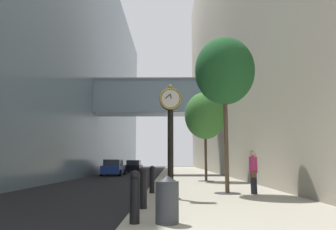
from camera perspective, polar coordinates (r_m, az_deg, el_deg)
name	(u,v)px	position (r m, az deg, el deg)	size (l,w,h in m)	color
ground_plane	(159,177)	(31.79, -1.57, -10.58)	(110.00, 110.00, 0.00)	black
sidewalk_right	(189,175)	(34.81, 3.71, -10.22)	(6.10, 80.00, 0.14)	#ADA593
building_block_left	(58,53)	(38.61, -18.37, 10.03)	(22.14, 80.00, 26.29)	slate
building_block_right	(256,13)	(39.49, 14.96, 16.69)	(9.00, 80.00, 35.48)	#A89E89
street_clock	(171,135)	(12.41, 0.43, -3.43)	(0.84, 0.55, 4.26)	black
bollard_nearest	(135,196)	(7.60, -5.74, -13.66)	(0.23, 0.23, 1.16)	black
bollard_second	(143,187)	(9.88, -4.28, -12.32)	(0.23, 0.23, 1.16)	black
bollard_fourth	(152,179)	(14.45, -2.76, -10.91)	(0.23, 0.23, 1.16)	black
street_tree_near	(225,72)	(15.01, 9.72, 7.39)	(2.63, 2.63, 6.83)	#333335
street_tree_mid_near	(205,116)	(23.08, 6.42, -0.14)	(2.83, 2.83, 6.10)	#333335
trash_bin	(167,199)	(7.57, -0.15, -14.22)	(0.53, 0.53, 1.05)	#383D42
pedestrian_walking	(253,171)	(14.43, 14.49, -9.27)	(0.40, 0.50, 1.80)	#23232D
car_black_near	(134,167)	(42.39, -5.89, -8.82)	(2.02, 4.44, 1.57)	black
car_blue_mid	(113,168)	(34.66, -9.37, -8.95)	(2.03, 4.52, 1.62)	navy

